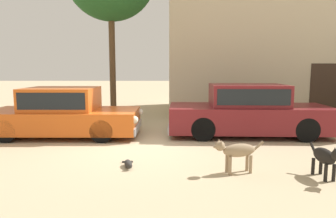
{
  "coord_description": "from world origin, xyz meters",
  "views": [
    {
      "loc": [
        0.83,
        -7.47,
        1.92
      ],
      "look_at": [
        0.86,
        0.2,
        0.9
      ],
      "focal_mm": 32.77,
      "sensor_mm": 36.0,
      "label": 1
    }
  ],
  "objects_px": {
    "parked_sedan_nearest": "(62,112)",
    "stray_dog_spotted": "(326,157)",
    "parked_sedan_second": "(247,110)",
    "stray_cat": "(127,164)",
    "stray_dog_tan": "(235,151)"
  },
  "relations": [
    {
      "from": "stray_dog_tan",
      "to": "stray_cat",
      "type": "height_order",
      "value": "stray_dog_tan"
    },
    {
      "from": "parked_sedan_nearest",
      "to": "parked_sedan_second",
      "type": "relative_size",
      "value": 0.92
    },
    {
      "from": "parked_sedan_nearest",
      "to": "parked_sedan_second",
      "type": "xyz_separation_m",
      "value": [
        5.29,
        0.1,
        0.04
      ]
    },
    {
      "from": "stray_dog_tan",
      "to": "stray_cat",
      "type": "xyz_separation_m",
      "value": [
        -2.02,
        0.34,
        -0.35
      ]
    },
    {
      "from": "parked_sedan_second",
      "to": "stray_dog_spotted",
      "type": "relative_size",
      "value": 4.94
    },
    {
      "from": "parked_sedan_second",
      "to": "stray_cat",
      "type": "bearing_deg",
      "value": -134.19
    },
    {
      "from": "parked_sedan_nearest",
      "to": "stray_dog_tan",
      "type": "xyz_separation_m",
      "value": [
        4.23,
        -3.16,
        -0.27
      ]
    },
    {
      "from": "parked_sedan_second",
      "to": "stray_cat",
      "type": "distance_m",
      "value": 4.29
    },
    {
      "from": "parked_sedan_second",
      "to": "stray_cat",
      "type": "relative_size",
      "value": 8.56
    },
    {
      "from": "parked_sedan_nearest",
      "to": "parked_sedan_second",
      "type": "distance_m",
      "value": 5.29
    },
    {
      "from": "stray_dog_spotted",
      "to": "parked_sedan_nearest",
      "type": "bearing_deg",
      "value": -128.23
    },
    {
      "from": "parked_sedan_second",
      "to": "stray_cat",
      "type": "xyz_separation_m",
      "value": [
        -3.08,
        -2.92,
        -0.65
      ]
    },
    {
      "from": "stray_dog_spotted",
      "to": "stray_cat",
      "type": "height_order",
      "value": "stray_dog_spotted"
    },
    {
      "from": "parked_sedan_nearest",
      "to": "stray_dog_spotted",
      "type": "relative_size",
      "value": 4.55
    },
    {
      "from": "stray_cat",
      "to": "stray_dog_tan",
      "type": "bearing_deg",
      "value": 65.57
    }
  ]
}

